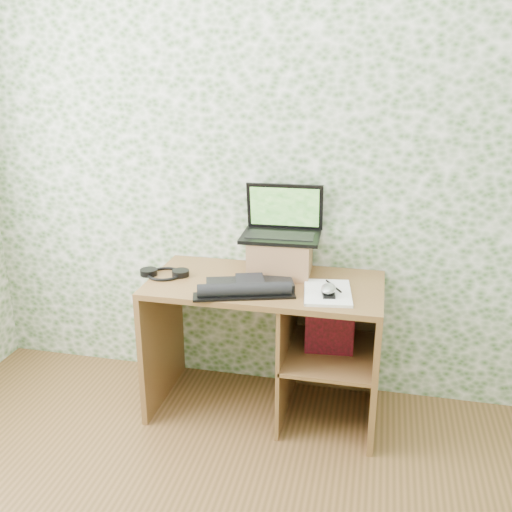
% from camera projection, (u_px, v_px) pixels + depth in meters
% --- Properties ---
extents(wall_back, '(3.50, 0.00, 3.50)m').
position_uv_depth(wall_back, '(277.00, 165.00, 3.03)').
color(wall_back, white).
rests_on(wall_back, ground).
extents(desk, '(1.20, 0.60, 0.75)m').
position_uv_depth(desk, '(280.00, 328.00, 3.03)').
color(desk, brown).
rests_on(desk, floor).
extents(riser, '(0.33, 0.28, 0.19)m').
position_uv_depth(riser, '(280.00, 256.00, 3.02)').
color(riser, '#A16C48').
rests_on(riser, desk).
extents(laptop, '(0.42, 0.30, 0.27)m').
position_uv_depth(laptop, '(282.00, 225.00, 3.01)').
color(laptop, black).
rests_on(laptop, riser).
extents(keyboard, '(0.50, 0.38, 0.07)m').
position_uv_depth(keyboard, '(247.00, 287.00, 2.80)').
color(keyboard, black).
rests_on(keyboard, desk).
extents(headphones, '(0.26, 0.21, 0.03)m').
position_uv_depth(headphones, '(165.00, 273.00, 3.01)').
color(headphones, black).
rests_on(headphones, desk).
extents(notepad, '(0.26, 0.35, 0.01)m').
position_uv_depth(notepad, '(328.00, 293.00, 2.78)').
color(notepad, white).
rests_on(notepad, desk).
extents(mouse, '(0.09, 0.13, 0.04)m').
position_uv_depth(mouse, '(328.00, 291.00, 2.73)').
color(mouse, '#B4B4B6').
rests_on(mouse, notepad).
extents(pen, '(0.09, 0.14, 0.01)m').
position_uv_depth(pen, '(334.00, 286.00, 2.82)').
color(pen, black).
rests_on(pen, notepad).
extents(red_box, '(0.25, 0.10, 0.30)m').
position_uv_depth(red_box, '(330.00, 326.00, 2.93)').
color(red_box, maroon).
rests_on(red_box, desk).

